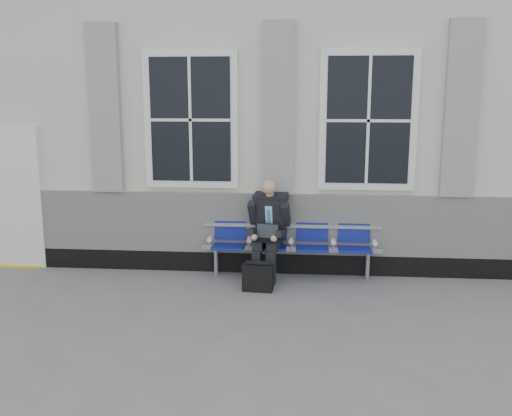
# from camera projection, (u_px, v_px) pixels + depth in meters

# --- Properties ---
(ground) EXTENTS (70.00, 70.00, 0.00)m
(ground) POSITION_uv_depth(u_px,v_px,m) (344.00, 311.00, 6.98)
(ground) COLOR slate
(ground) RESTS_ON ground
(station_building) EXTENTS (14.40, 4.40, 4.49)m
(station_building) POSITION_uv_depth(u_px,v_px,m) (334.00, 117.00, 9.94)
(station_building) COLOR beige
(station_building) RESTS_ON ground
(bench) EXTENTS (2.60, 0.47, 0.91)m
(bench) POSITION_uv_depth(u_px,v_px,m) (291.00, 239.00, 8.23)
(bench) COLOR #9EA0A3
(bench) RESTS_ON ground
(businessman) EXTENTS (0.62, 0.83, 1.44)m
(businessman) POSITION_uv_depth(u_px,v_px,m) (269.00, 226.00, 8.08)
(businessman) COLOR black
(businessman) RESTS_ON ground
(briefcase) EXTENTS (0.42, 0.21, 0.42)m
(briefcase) POSITION_uv_depth(u_px,v_px,m) (258.00, 277.00, 7.67)
(briefcase) COLOR black
(briefcase) RESTS_ON ground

